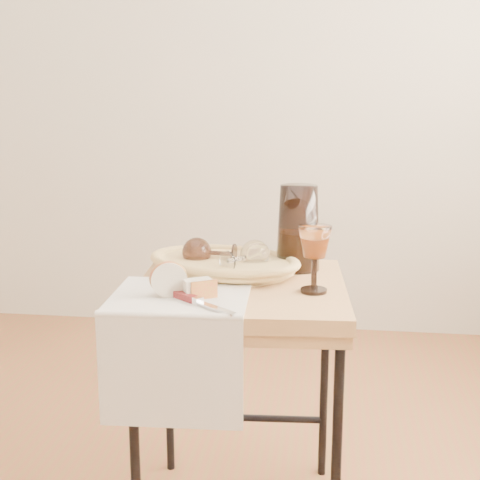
% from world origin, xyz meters
% --- Properties ---
extents(wall_back, '(3.60, 0.00, 2.70)m').
position_xyz_m(wall_back, '(0.00, 1.80, 1.35)').
color(wall_back, beige).
rests_on(wall_back, ground).
extents(side_table, '(0.57, 0.57, 0.68)m').
position_xyz_m(side_table, '(0.47, 0.24, 0.34)').
color(side_table, brown).
rests_on(side_table, floor).
extents(tea_towel, '(0.34, 0.31, 0.01)m').
position_xyz_m(tea_towel, '(0.34, 0.11, 0.68)').
color(tea_towel, white).
rests_on(tea_towel, side_table).
extents(bread_basket, '(0.43, 0.34, 0.04)m').
position_xyz_m(bread_basket, '(0.41, 0.33, 0.70)').
color(bread_basket, '#956A47').
rests_on(bread_basket, side_table).
extents(goblet_lying_a, '(0.14, 0.09, 0.08)m').
position_xyz_m(goblet_lying_a, '(0.37, 0.35, 0.73)').
color(goblet_lying_a, '#462C25').
rests_on(goblet_lying_a, bread_basket).
extents(goblet_lying_b, '(0.14, 0.15, 0.08)m').
position_xyz_m(goblet_lying_b, '(0.46, 0.31, 0.73)').
color(goblet_lying_b, white).
rests_on(goblet_lying_b, bread_basket).
extents(pitcher, '(0.25, 0.29, 0.27)m').
position_xyz_m(pitcher, '(0.60, 0.41, 0.79)').
color(pitcher, black).
rests_on(pitcher, side_table).
extents(wine_goblet, '(0.10, 0.10, 0.17)m').
position_xyz_m(wine_goblet, '(0.65, 0.19, 0.76)').
color(wine_goblet, white).
rests_on(wine_goblet, side_table).
extents(apple_half, '(0.10, 0.08, 0.08)m').
position_xyz_m(apple_half, '(0.31, 0.10, 0.72)').
color(apple_half, '#AE2031').
rests_on(apple_half, tea_towel).
extents(apple_wedge, '(0.07, 0.06, 0.04)m').
position_xyz_m(apple_wedge, '(0.38, 0.10, 0.70)').
color(apple_wedge, beige).
rests_on(apple_wedge, tea_towel).
extents(table_knife, '(0.17, 0.14, 0.02)m').
position_xyz_m(table_knife, '(0.40, 0.04, 0.69)').
color(table_knife, silver).
rests_on(table_knife, tea_towel).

